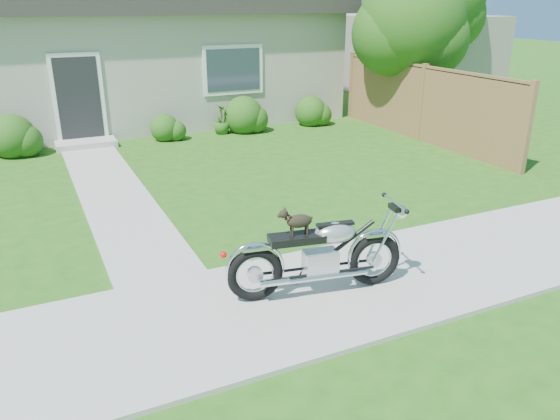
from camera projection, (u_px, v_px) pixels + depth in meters
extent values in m
plane|color=#235114|center=(308.00, 296.00, 6.61)|extent=(80.00, 80.00, 0.00)
cube|color=#9E9B93|center=(308.00, 294.00, 6.60)|extent=(24.00, 2.20, 0.04)
cube|color=#9E9B93|center=(111.00, 190.00, 10.22)|extent=(1.20, 8.00, 0.03)
cube|color=#B1ACA0|center=(118.00, 67.00, 16.18)|extent=(12.00, 6.00, 3.00)
cube|color=black|center=(79.00, 102.00, 13.19)|extent=(1.00, 0.06, 2.10)
cube|color=#9E9B93|center=(86.00, 144.00, 13.25)|extent=(1.40, 0.70, 0.16)
cube|color=#2D3847|center=(233.00, 70.00, 14.59)|extent=(1.70, 0.05, 1.30)
cube|color=olive|center=(422.00, 105.00, 13.65)|extent=(0.08, 6.50, 1.80)
cube|color=olive|center=(352.00, 85.00, 16.37)|extent=(0.12, 0.12, 1.90)
cube|color=olive|center=(422.00, 103.00, 13.63)|extent=(0.12, 0.12, 1.90)
cube|color=olive|center=(528.00, 128.00, 10.90)|extent=(0.12, 0.12, 1.90)
cube|color=olive|center=(426.00, 67.00, 13.32)|extent=(0.08, 6.50, 0.08)
cylinder|color=#3D2B1C|center=(406.00, 86.00, 14.82)|extent=(0.28, 0.28, 2.30)
sphere|color=#244F14|center=(412.00, 20.00, 14.21)|extent=(2.76, 2.76, 2.76)
sphere|color=#244F14|center=(430.00, 39.00, 14.28)|extent=(2.02, 2.02, 2.02)
cylinder|color=#3D2B1C|center=(430.00, 60.00, 19.15)|extent=(0.28, 0.28, 2.73)
sphere|color=#244F14|center=(449.00, 16.00, 18.53)|extent=(2.40, 2.40, 2.40)
sphere|color=#244F14|center=(12.00, 137.00, 12.39)|extent=(1.03, 1.03, 1.03)
sphere|color=#244F14|center=(311.00, 112.00, 15.49)|extent=(0.89, 0.89, 0.89)
sphere|color=#244F14|center=(244.00, 116.00, 14.65)|extent=(1.05, 1.05, 1.05)
sphere|color=#244F14|center=(165.00, 128.00, 13.83)|extent=(0.72, 0.72, 0.72)
imported|color=#2A5C19|center=(222.00, 119.00, 14.46)|extent=(0.47, 0.47, 0.81)
torus|color=black|center=(374.00, 259.00, 6.69)|extent=(0.68, 0.23, 0.67)
torus|color=black|center=(255.00, 275.00, 6.32)|extent=(0.68, 0.23, 0.67)
cube|color=#B6B5BA|center=(320.00, 263.00, 6.50)|extent=(0.44, 0.31, 0.30)
ellipsoid|color=#B6B5BA|center=(335.00, 233.00, 6.41)|extent=(0.55, 0.38, 0.26)
cube|color=black|center=(297.00, 238.00, 6.30)|extent=(0.69, 0.37, 0.09)
cube|color=silver|center=(376.00, 234.00, 6.57)|extent=(0.32, 0.19, 0.03)
cube|color=silver|center=(255.00, 248.00, 6.20)|extent=(0.32, 0.19, 0.03)
cylinder|color=silver|center=(395.00, 203.00, 6.48)|extent=(0.13, 0.60, 0.03)
sphere|color=silver|center=(400.00, 212.00, 6.55)|extent=(0.20, 0.20, 0.17)
cylinder|color=silver|center=(324.00, 277.00, 6.43)|extent=(1.09, 0.25, 0.06)
ellipsoid|color=black|center=(299.00, 221.00, 6.23)|extent=(0.32, 0.19, 0.16)
sphere|color=black|center=(284.00, 214.00, 6.15)|extent=(0.11, 0.11, 0.10)
cylinder|color=black|center=(291.00, 229.00, 6.28)|extent=(0.03, 0.03, 0.12)
cylinder|color=black|center=(293.00, 232.00, 6.22)|extent=(0.03, 0.03, 0.12)
cylinder|color=black|center=(306.00, 228.00, 6.32)|extent=(0.03, 0.03, 0.12)
cylinder|color=black|center=(308.00, 230.00, 6.26)|extent=(0.03, 0.03, 0.12)
torus|color=#A7412C|center=(287.00, 217.00, 6.18)|extent=(0.06, 0.09, 0.08)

